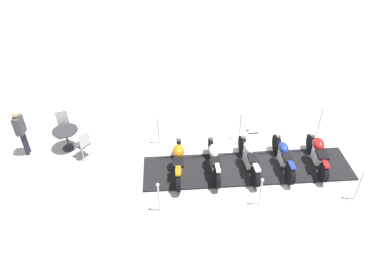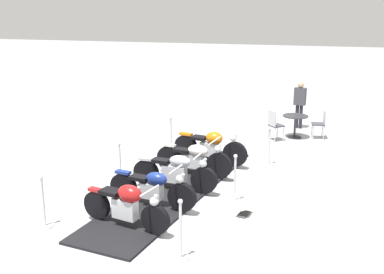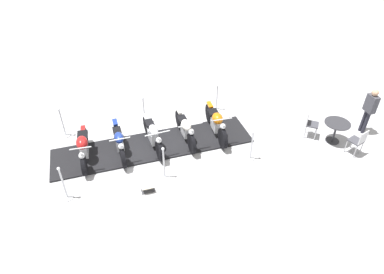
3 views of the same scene
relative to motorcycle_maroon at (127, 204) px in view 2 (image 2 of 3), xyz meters
The scene contains 18 objects.
ground_plane 2.24m from the motorcycle_maroon, 98.93° to the right, with size 80.00×80.00×0.00m, color #B2B2B7.
display_platform 2.24m from the motorcycle_maroon, 98.93° to the right, with size 6.56×1.55×0.05m, color black.
motorcycle_maroon is the anchor object (origin of this frame).
motorcycle_navy 1.09m from the motorcycle_maroon, 99.48° to the right, with size 2.08×0.63×0.94m.
motorcycle_chrome 2.18m from the motorcycle_maroon, 99.79° to the right, with size 2.13×0.79×0.94m.
motorcycle_cream 3.27m from the motorcycle_maroon, 99.94° to the right, with size 2.07×0.78×0.99m.
motorcycle_copper 4.36m from the motorcycle_maroon, 99.91° to the right, with size 2.16×0.76×1.00m.
stanchion_left_rear 5.21m from the motorcycle_maroon, 82.57° to the right, with size 0.31×0.31×1.07m.
stanchion_right_front 1.60m from the motorcycle_maroon, 147.74° to the left, with size 0.33×0.33×1.14m.
stanchion_left_front 1.68m from the motorcycle_maroon, 11.23° to the left, with size 0.35×0.35×1.09m.
stanchion_right_rear 5.18m from the motorcycle_maroon, 116.56° to the right, with size 0.29×0.29×1.08m.
stanchion_right_mid 2.64m from the motorcycle_maroon, 134.12° to the right, with size 0.31×0.31×1.12m.
stanchion_left_mid 2.69m from the motorcycle_maroon, 64.43° to the right, with size 0.30×0.30×1.03m.
info_placard 2.52m from the motorcycle_maroon, 150.07° to the right, with size 0.33×0.40×0.22m.
cafe_table 8.15m from the motorcycle_maroon, 110.44° to the right, with size 0.83×0.83×0.75m.
cafe_chair_near_table 8.58m from the motorcycle_maroon, 115.26° to the right, with size 0.45×0.45×0.93m.
cafe_chair_across_table 7.44m from the motorcycle_maroon, 107.40° to the right, with size 0.56×0.56×1.00m.
bystander_person 9.43m from the motorcycle_maroon, 108.01° to the right, with size 0.44×0.30×1.67m.
Camera 2 is at (-3.14, 10.35, 4.40)m, focal length 45.34 mm.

